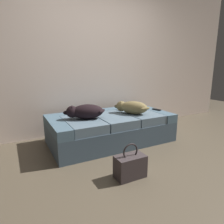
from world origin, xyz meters
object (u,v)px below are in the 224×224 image
dog_dark (85,112)px  handbag (130,166)px  dog_tan (132,107)px  tv_remote (157,110)px  couch (110,128)px

dog_dark → handbag: size_ratio=1.55×
handbag → dog_tan: bearing=56.4°
dog_tan → handbag: bearing=-123.6°
dog_dark → dog_tan: dog_dark is taller
tv_remote → dog_tan: bearing=166.5°
dog_tan → handbag: dog_tan is taller
dog_tan → tv_remote: (0.51, 0.01, -0.09)m
couch → dog_tan: 0.46m
dog_dark → tv_remote: size_ratio=3.90×
tv_remote → handbag: bearing=-154.6°
handbag → couch: bearing=73.9°
dog_tan → tv_remote: size_ratio=3.43×
dog_dark → tv_remote: bearing=-1.7°
couch → dog_tan: size_ratio=3.56×
dog_tan → dog_dark: bearing=176.6°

